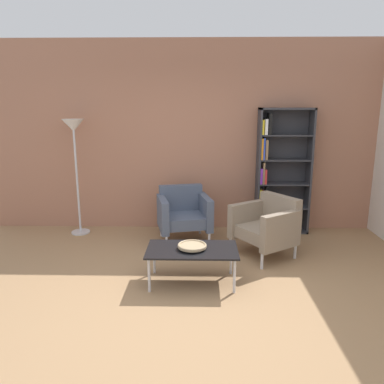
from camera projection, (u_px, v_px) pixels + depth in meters
ground_plane at (190, 303)px, 3.78m from camera, size 8.32×8.32×0.00m
brick_back_panel at (194, 137)px, 5.84m from camera, size 6.40×0.12×2.90m
bookshelf_tall at (278, 172)px, 5.72m from camera, size 0.80×0.30×1.90m
coffee_table_low at (192, 251)px, 4.13m from camera, size 1.00×0.56×0.40m
decorative_bowl at (192, 246)px, 4.12m from camera, size 0.32×0.32×0.05m
armchair_near_window at (183, 213)px, 5.44m from camera, size 0.84×0.79×0.78m
armchair_corner_red at (267, 225)px, 4.90m from camera, size 0.93×0.94×0.78m
floor_lamp_torchiere at (74, 139)px, 5.51m from camera, size 0.32×0.32×1.74m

